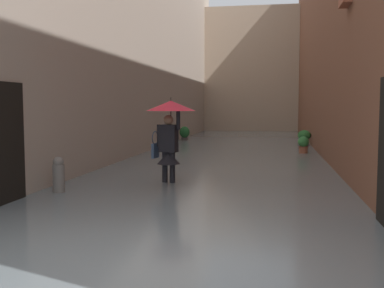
% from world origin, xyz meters
% --- Properties ---
extents(ground_plane, '(64.10, 64.10, 0.00)m').
position_xyz_m(ground_plane, '(0.00, -12.82, 0.00)').
color(ground_plane, slate).
extents(flood_water, '(6.89, 31.64, 0.13)m').
position_xyz_m(flood_water, '(0.00, -12.82, 0.06)').
color(flood_water, slate).
rests_on(flood_water, ground_plane).
extents(building_facade_left, '(2.04, 29.64, 10.25)m').
position_xyz_m(building_facade_left, '(-3.94, -12.81, 5.12)').
color(building_facade_left, brown).
rests_on(building_facade_left, ground_plane).
extents(building_facade_right, '(2.04, 29.64, 10.28)m').
position_xyz_m(building_facade_right, '(3.94, -12.82, 5.14)').
color(building_facade_right, '#A89989').
rests_on(building_facade_right, ground_plane).
extents(building_facade_far, '(9.69, 1.80, 8.19)m').
position_xyz_m(building_facade_far, '(0.00, -26.54, 4.09)').
color(building_facade_far, tan).
rests_on(building_facade_far, ground_plane).
extents(person_wading, '(1.06, 1.06, 1.97)m').
position_xyz_m(person_wading, '(0.73, -5.02, 1.40)').
color(person_wading, '#4C4233').
rests_on(person_wading, ground_plane).
extents(potted_plant_mid_left, '(0.39, 0.39, 0.71)m').
position_xyz_m(potted_plant_mid_left, '(-2.53, -11.93, 0.40)').
color(potted_plant_mid_left, '#9E563D').
rests_on(potted_plant_mid_left, ground_plane).
extents(potted_plant_far_left, '(0.54, 0.54, 0.76)m').
position_xyz_m(potted_plant_far_left, '(-2.76, -15.15, 0.44)').
color(potted_plant_far_left, '#66605B').
rests_on(potted_plant_far_left, ground_plane).
extents(potted_plant_near_right, '(0.48, 0.48, 0.79)m').
position_xyz_m(potted_plant_near_right, '(2.72, -17.06, 0.45)').
color(potted_plant_near_right, '#66605B').
rests_on(potted_plant_near_right, ground_plane).
extents(mooring_bollard, '(0.23, 0.23, 0.82)m').
position_xyz_m(mooring_bollard, '(2.59, -3.53, 0.41)').
color(mooring_bollard, slate).
rests_on(mooring_bollard, ground_plane).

